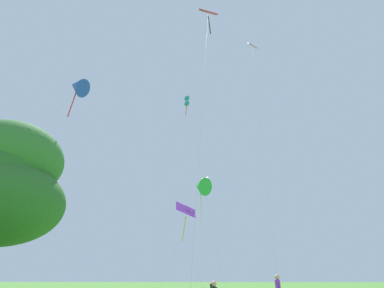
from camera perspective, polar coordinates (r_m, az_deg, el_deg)
kite_red_high at (r=29.24m, az=3.29°, el=23.99°), size 2.48×11.99×25.69m
kite_blue_delta at (r=27.38m, az=-22.08°, el=10.67°), size 2.41×9.41×17.96m
kite_pink_low at (r=33.36m, az=12.35°, el=16.68°), size 2.67×7.34×26.41m
kite_purple_streamer at (r=29.81m, az=-1.32°, el=-14.11°), size 2.78×6.41×8.95m
kite_green_small at (r=25.77m, az=1.72°, el=-8.55°), size 4.25×6.03×10.06m
kite_white_distant at (r=47.20m, az=2.46°, el=-7.22°), size 2.34×9.52×17.21m
kite_teal_box at (r=33.59m, az=-0.98°, el=8.32°), size 3.57×4.92×21.21m
tree_left_oak at (r=21.69m, az=-33.95°, el=-6.47°), size 8.07×7.38×11.23m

